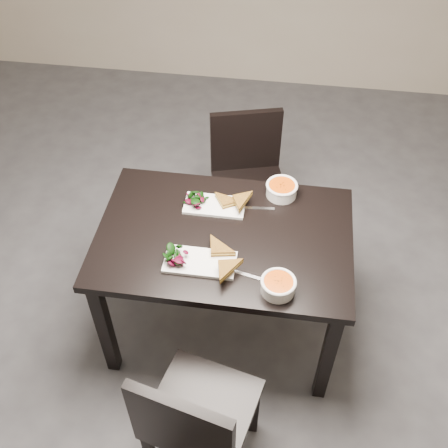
{
  "coord_description": "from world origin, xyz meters",
  "views": [
    {
      "loc": [
        0.57,
        -1.8,
        2.61
      ],
      "look_at": [
        0.33,
        -0.1,
        0.82
      ],
      "focal_mm": 43.3,
      "sensor_mm": 36.0,
      "label": 1
    }
  ],
  "objects_px": {
    "chair_far": "(248,174)",
    "plate_near": "(200,262)",
    "table": "(224,248)",
    "plate_far": "(215,205)",
    "chair_near": "(195,420)",
    "soup_bowl_far": "(282,189)",
    "soup_bowl_near": "(278,285)"
  },
  "relations": [
    {
      "from": "chair_far",
      "to": "plate_near",
      "type": "distance_m",
      "value": 0.98
    },
    {
      "from": "table",
      "to": "plate_far",
      "type": "distance_m",
      "value": 0.22
    },
    {
      "from": "chair_near",
      "to": "plate_far",
      "type": "relative_size",
      "value": 2.86
    },
    {
      "from": "table",
      "to": "plate_far",
      "type": "height_order",
      "value": "plate_far"
    },
    {
      "from": "plate_near",
      "to": "soup_bowl_far",
      "type": "relative_size",
      "value": 2.0
    },
    {
      "from": "table",
      "to": "soup_bowl_near",
      "type": "height_order",
      "value": "soup_bowl_near"
    },
    {
      "from": "soup_bowl_near",
      "to": "plate_far",
      "type": "distance_m",
      "value": 0.58
    },
    {
      "from": "soup_bowl_near",
      "to": "soup_bowl_far",
      "type": "height_order",
      "value": "soup_bowl_far"
    },
    {
      "from": "plate_near",
      "to": "soup_bowl_far",
      "type": "height_order",
      "value": "soup_bowl_far"
    },
    {
      "from": "plate_far",
      "to": "soup_bowl_far",
      "type": "xyz_separation_m",
      "value": [
        0.32,
        0.13,
        0.03
      ]
    },
    {
      "from": "chair_near",
      "to": "plate_near",
      "type": "relative_size",
      "value": 2.67
    },
    {
      "from": "chair_far",
      "to": "chair_near",
      "type": "bearing_deg",
      "value": -107.08
    },
    {
      "from": "plate_far",
      "to": "soup_bowl_far",
      "type": "distance_m",
      "value": 0.35
    },
    {
      "from": "table",
      "to": "plate_far",
      "type": "relative_size",
      "value": 4.03
    },
    {
      "from": "table",
      "to": "chair_far",
      "type": "height_order",
      "value": "chair_far"
    },
    {
      "from": "table",
      "to": "chair_far",
      "type": "relative_size",
      "value": 1.41
    },
    {
      "from": "chair_near",
      "to": "table",
      "type": "bearing_deg",
      "value": 102.76
    },
    {
      "from": "table",
      "to": "plate_far",
      "type": "bearing_deg",
      "value": 112.19
    },
    {
      "from": "chair_near",
      "to": "plate_far",
      "type": "height_order",
      "value": "chair_near"
    },
    {
      "from": "table",
      "to": "soup_bowl_far",
      "type": "relative_size",
      "value": 7.52
    },
    {
      "from": "plate_near",
      "to": "plate_far",
      "type": "xyz_separation_m",
      "value": [
        0.01,
        0.37,
        -0.0
      ]
    },
    {
      "from": "soup_bowl_near",
      "to": "soup_bowl_far",
      "type": "distance_m",
      "value": 0.6
    },
    {
      "from": "plate_near",
      "to": "chair_far",
      "type": "bearing_deg",
      "value": 82.83
    },
    {
      "from": "chair_near",
      "to": "soup_bowl_near",
      "type": "bearing_deg",
      "value": 73.76
    },
    {
      "from": "chair_far",
      "to": "plate_far",
      "type": "xyz_separation_m",
      "value": [
        -0.11,
        -0.57,
        0.27
      ]
    },
    {
      "from": "soup_bowl_near",
      "to": "chair_near",
      "type": "bearing_deg",
      "value": -119.56
    },
    {
      "from": "chair_far",
      "to": "soup_bowl_near",
      "type": "relative_size",
      "value": 5.57
    },
    {
      "from": "chair_near",
      "to": "plate_near",
      "type": "distance_m",
      "value": 0.66
    },
    {
      "from": "plate_near",
      "to": "soup_bowl_near",
      "type": "xyz_separation_m",
      "value": [
        0.35,
        -0.1,
        0.03
      ]
    },
    {
      "from": "table",
      "to": "plate_near",
      "type": "bearing_deg",
      "value": -113.18
    },
    {
      "from": "table",
      "to": "soup_bowl_far",
      "type": "height_order",
      "value": "soup_bowl_far"
    },
    {
      "from": "table",
      "to": "chair_far",
      "type": "distance_m",
      "value": 0.77
    }
  ]
}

